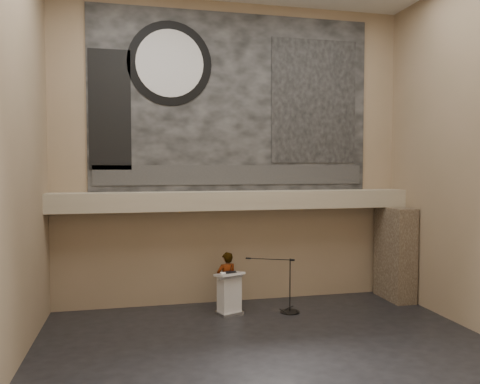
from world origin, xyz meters
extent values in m
plane|color=black|center=(0.00, 0.00, 0.00)|extent=(10.00, 10.00, 0.00)
cube|color=#8B7658|center=(0.00, 4.00, 4.25)|extent=(10.00, 0.02, 8.50)
cube|color=#8B7658|center=(0.00, -4.00, 4.25)|extent=(10.00, 0.02, 8.50)
cube|color=#8B7658|center=(-5.00, 0.00, 4.25)|extent=(0.02, 8.00, 8.50)
cube|color=#9D927A|center=(0.00, 3.60, 2.95)|extent=(10.00, 0.80, 0.50)
cylinder|color=#B2893D|center=(-1.60, 3.55, 2.67)|extent=(0.04, 0.04, 0.06)
cylinder|color=#B2893D|center=(1.90, 3.55, 2.67)|extent=(0.04, 0.04, 0.06)
cube|color=black|center=(0.00, 3.97, 5.70)|extent=(8.00, 0.05, 5.00)
cube|color=#2B2B2B|center=(0.00, 3.93, 3.65)|extent=(7.76, 0.02, 0.55)
cylinder|color=black|center=(-1.80, 3.93, 6.70)|extent=(2.30, 0.02, 2.30)
cylinder|color=silver|center=(-1.80, 3.91, 6.70)|extent=(1.84, 0.02, 1.84)
cube|color=black|center=(2.40, 3.93, 5.80)|extent=(2.60, 0.02, 3.60)
cube|color=black|center=(-3.40, 3.93, 5.40)|extent=(1.10, 0.02, 3.20)
cube|color=#46392B|center=(4.65, 3.15, 1.35)|extent=(0.60, 1.40, 2.70)
cube|color=silver|center=(-0.38, 2.80, 0.04)|extent=(0.74, 0.66, 0.08)
cube|color=silver|center=(-0.38, 2.80, 0.56)|extent=(0.64, 0.54, 0.96)
cube|color=silver|center=(-0.38, 2.78, 1.07)|extent=(0.82, 0.70, 0.13)
cube|color=black|center=(-0.34, 2.75, 1.12)|extent=(0.30, 0.25, 0.04)
cube|color=white|center=(-0.50, 2.77, 1.10)|extent=(0.21, 0.28, 0.00)
imported|color=silver|center=(-0.36, 3.24, 0.78)|extent=(0.64, 0.48, 1.57)
cylinder|color=black|center=(1.23, 2.60, 0.01)|extent=(0.52, 0.52, 0.02)
cylinder|color=black|center=(1.23, 2.60, 0.72)|extent=(0.03, 0.03, 1.45)
cylinder|color=black|center=(0.72, 2.83, 1.41)|extent=(1.15, 0.54, 0.02)
camera|label=1|loc=(-2.78, -9.09, 3.86)|focal=35.00mm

